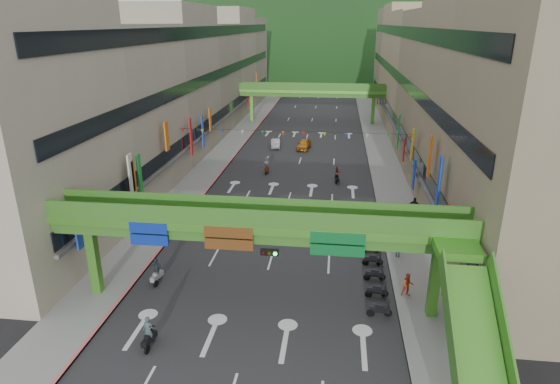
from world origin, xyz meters
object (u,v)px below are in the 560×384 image
Objects in this scene: car_yellow at (304,144)px; pedestrian_red at (408,287)px; scooter_rider_near at (149,334)px; scooter_rider_mid at (337,175)px; car_silver at (276,143)px; overpass_near at (270,237)px.

car_yellow is 39.40m from pedestrian_red.
scooter_rider_near is 1.02× the size of scooter_rider_mid.
scooter_rider_mid is at bearing 94.12° from pedestrian_red.
scooter_rider_mid reaches higher than car_silver.
car_silver is at bearing 88.47° from scooter_rider_near.
pedestrian_red is at bearing 24.75° from scooter_rider_near.
overpass_near is 41.74m from car_silver.
pedestrian_red is (8.87, 2.62, -4.38)m from overpass_near.
car_yellow is at bearing -12.62° from car_silver.
scooter_rider_mid is 17.65m from car_silver.
overpass_near is 7.45× the size of car_silver.
overpass_near reaches higher than pedestrian_red.
car_silver is (1.22, 45.55, -0.29)m from scooter_rider_near.
overpass_near reaches higher than scooter_rider_mid.
car_yellow is (-4.90, 14.74, -0.28)m from scooter_rider_mid.
scooter_rider_mid is (10.32, 30.43, 0.08)m from scooter_rider_near.
car_yellow is at bearing 96.75° from pedestrian_red.
scooter_rider_mid reaches higher than car_yellow.
scooter_rider_near is 16.71m from pedestrian_red.
scooter_rider_near reaches higher than scooter_rider_mid.
pedestrian_red is (13.96, -38.55, 0.20)m from car_silver.
scooter_rider_near is at bearing -108.74° from scooter_rider_mid.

